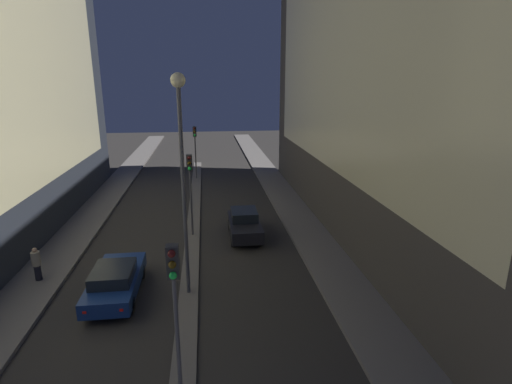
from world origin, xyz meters
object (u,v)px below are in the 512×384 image
car_right_lane (245,224)px  pedestrian_on_left_sidewalk (37,263)px  traffic_light_near (174,291)px  traffic_light_mid (190,177)px  street_lamp (181,146)px  car_left_lane (115,281)px  traffic_light_far (195,141)px

car_right_lane → pedestrian_on_left_sidewalk: 10.66m
traffic_light_near → car_right_lane: bearing=76.1°
traffic_light_mid → street_lamp: street_lamp is taller
traffic_light_near → traffic_light_mid: size_ratio=1.00×
traffic_light_mid → car_left_lane: bearing=-115.2°
traffic_light_near → car_left_lane: bearing=115.8°
traffic_light_far → car_left_lane: 20.79m
car_right_lane → pedestrian_on_left_sidewalk: bearing=-155.9°
traffic_light_mid → traffic_light_far: bearing=90.0°
street_lamp → car_left_lane: 6.40m
traffic_light_far → pedestrian_on_left_sidewalk: (-6.71, -18.75, -2.60)m
traffic_light_near → street_lamp: 6.68m
traffic_light_far → car_right_lane: 14.98m
traffic_light_near → car_right_lane: traffic_light_near is taller
traffic_light_far → pedestrian_on_left_sidewalk: bearing=-109.7°
car_right_lane → street_lamp: bearing=-116.1°
street_lamp → car_right_lane: size_ratio=2.21×
traffic_light_far → car_right_lane: (3.01, -14.40, -2.79)m
car_right_lane → car_left_lane: bearing=-135.3°
traffic_light_mid → traffic_light_far: size_ratio=1.00×
traffic_light_near → pedestrian_on_left_sidewalk: traffic_light_near is taller
traffic_light_mid → traffic_light_far: 13.96m
traffic_light_near → street_lamp: (0.00, 6.07, 2.81)m
traffic_light_far → traffic_light_mid: bearing=-90.0°
traffic_light_near → street_lamp: bearing=90.0°
traffic_light_near → car_right_lane: 12.89m
traffic_light_mid → car_left_lane: size_ratio=1.04×
street_lamp → car_left_lane: street_lamp is taller
traffic_light_mid → street_lamp: (0.00, -6.60, 2.81)m
traffic_light_near → traffic_light_far: size_ratio=1.00×
traffic_light_mid → car_right_lane: bearing=-8.3°
pedestrian_on_left_sidewalk → car_left_lane: bearing=-23.7°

